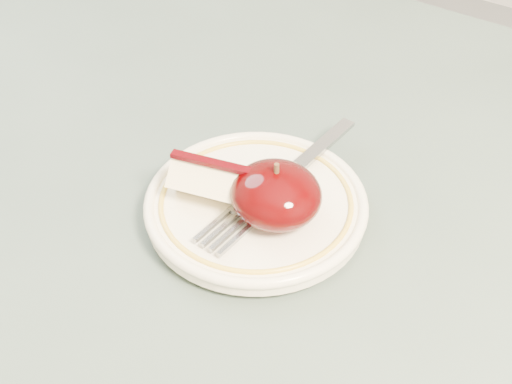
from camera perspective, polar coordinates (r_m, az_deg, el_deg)
The scene contains 5 objects.
table at distance 0.64m, azimuth -3.55°, elevation -8.24°, with size 0.90×0.90×0.75m.
plate at distance 0.57m, azimuth 0.00°, elevation -1.04°, with size 0.18×0.18×0.02m.
apple_half at distance 0.54m, azimuth 1.61°, elevation -0.20°, with size 0.07×0.07×0.05m.
apple_wedge at distance 0.56m, azimuth -2.71°, elevation 0.65°, with size 0.09×0.06×0.04m.
fork at distance 0.58m, azimuth 1.96°, elevation 0.77°, with size 0.03×0.20×0.00m.
Camera 1 is at (0.26, -0.32, 1.16)m, focal length 50.00 mm.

